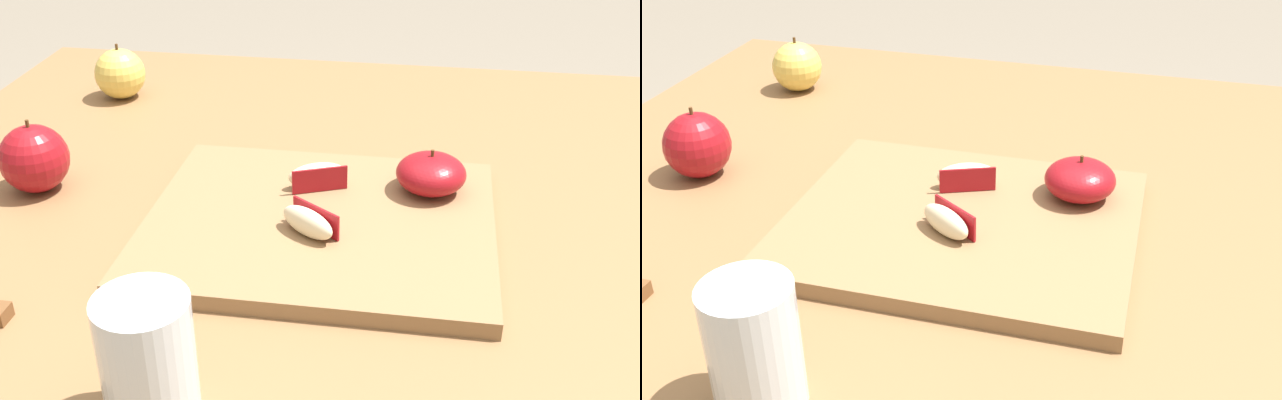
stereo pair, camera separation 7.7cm
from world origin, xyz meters
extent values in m
cube|color=brown|center=(0.00, 0.00, 0.76)|extent=(1.21, 0.97, 0.03)
cube|color=brown|center=(-0.55, 0.43, 0.37)|extent=(0.06, 0.06, 0.75)
cube|color=olive|center=(-0.08, -0.04, 0.78)|extent=(0.35, 0.30, 0.02)
ellipsoid|color=maroon|center=(0.03, 0.03, 0.81)|extent=(0.08, 0.08, 0.04)
cylinder|color=#4C3319|center=(0.03, 0.03, 0.84)|extent=(0.00, 0.00, 0.01)
ellipsoid|color=beige|center=(-0.08, -0.08, 0.81)|extent=(0.06, 0.05, 0.03)
cube|color=maroon|center=(-0.08, -0.07, 0.81)|extent=(0.05, 0.04, 0.03)
ellipsoid|color=beige|center=(-0.09, 0.02, 0.81)|extent=(0.07, 0.04, 0.03)
cube|color=maroon|center=(-0.08, 0.01, 0.81)|extent=(0.06, 0.03, 0.03)
sphere|color=maroon|center=(-0.40, 0.00, 0.81)|extent=(0.08, 0.08, 0.08)
cylinder|color=#4C3319|center=(-0.40, 0.00, 0.85)|extent=(0.00, 0.00, 0.01)
sphere|color=#DBBC51|center=(-0.42, 0.28, 0.81)|extent=(0.07, 0.07, 0.07)
cylinder|color=#4C3319|center=(-0.42, 0.28, 0.85)|extent=(0.00, 0.00, 0.01)
cylinder|color=silver|center=(-0.15, -0.32, 0.83)|extent=(0.07, 0.07, 0.10)
camera|label=1|loc=(0.03, -0.70, 1.19)|focal=42.98mm
camera|label=2|loc=(0.10, -0.69, 1.19)|focal=42.98mm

